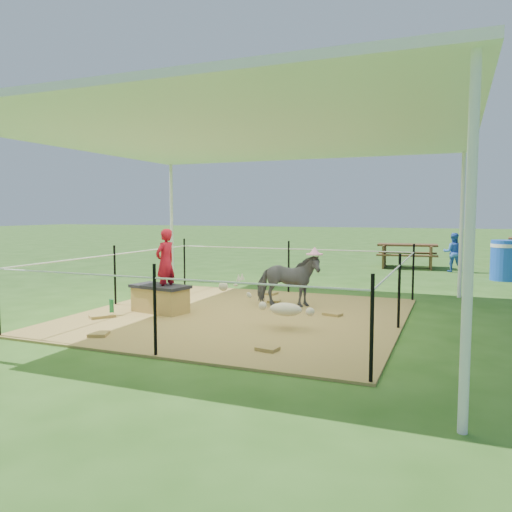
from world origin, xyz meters
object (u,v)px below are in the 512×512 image
at_px(woman, 165,255).
at_px(straw_bale, 160,300).
at_px(pony, 288,281).
at_px(trash_barrel, 504,260).
at_px(distant_person, 453,252).
at_px(green_bottle, 112,307).
at_px(picnic_table_near, 407,256).
at_px(foal, 286,307).

bearing_deg(woman, straw_bale, -79.03).
relative_size(pony, trash_barrel, 1.10).
xyz_separation_m(pony, distant_person, (2.40, 6.33, 0.05)).
height_order(woman, distant_person, woman).
distance_m(woman, pony, 1.97).
relative_size(straw_bale, green_bottle, 3.60).
relative_size(woman, trash_barrel, 1.09).
height_order(straw_bale, picnic_table_near, picnic_table_near).
relative_size(woman, foal, 0.96).
xyz_separation_m(foal, distant_person, (1.96, 7.76, 0.19)).
distance_m(pony, distant_person, 6.77).
bearing_deg(trash_barrel, foal, -115.33).
bearing_deg(green_bottle, straw_bale, 39.29).
distance_m(woman, picnic_table_near, 8.48).
relative_size(straw_bale, picnic_table_near, 0.52).
xyz_separation_m(foal, picnic_table_near, (0.77, 8.31, 0.01)).
xyz_separation_m(straw_bale, green_bottle, (-0.55, -0.45, -0.07)).
height_order(foal, picnic_table_near, picnic_table_near).
xyz_separation_m(green_bottle, picnic_table_near, (3.43, 8.44, 0.19)).
bearing_deg(trash_barrel, pony, -124.83).
height_order(green_bottle, picnic_table_near, picnic_table_near).
xyz_separation_m(foal, trash_barrel, (3.04, 6.43, 0.14)).
bearing_deg(foal, green_bottle, 179.90).
height_order(woman, pony, woman).
distance_m(pony, trash_barrel, 6.10).
relative_size(green_bottle, pony, 0.23).
distance_m(straw_bale, pony, 2.01).
bearing_deg(pony, woman, 108.41).
bearing_deg(picnic_table_near, green_bottle, -116.35).
bearing_deg(straw_bale, trash_barrel, 49.84).
bearing_deg(picnic_table_near, distant_person, -29.26).
distance_m(trash_barrel, distant_person, 1.72).
bearing_deg(foal, straw_bale, 168.44).
bearing_deg(trash_barrel, woman, -129.61).
bearing_deg(picnic_table_near, foal, -99.54).
bearing_deg(woman, picnic_table_near, 171.80).
bearing_deg(foal, picnic_table_near, 81.94).
relative_size(picnic_table_near, distant_person, 1.57).
xyz_separation_m(woman, foal, (2.01, -0.33, -0.58)).
height_order(trash_barrel, picnic_table_near, trash_barrel).
relative_size(pony, foal, 0.97).
relative_size(green_bottle, foal, 0.22).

